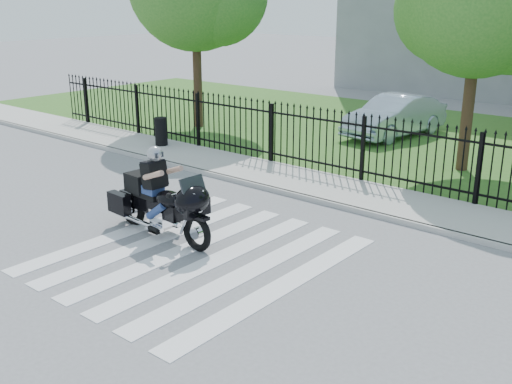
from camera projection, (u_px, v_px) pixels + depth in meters
The scene contains 9 objects.
ground at pixel (198, 255), 11.32m from camera, with size 120.00×120.00×0.00m, color slate.
crosswalk at pixel (198, 255), 11.31m from camera, with size 5.00×5.50×0.01m, color silver, non-canonical shape.
sidewalk at pixel (340, 191), 14.95m from camera, with size 40.00×2.00×0.12m, color #ADAAA3.
curb at pixel (318, 200), 14.22m from camera, with size 40.00×0.12×0.12m, color #ADAAA3.
grass_strip at pixel (452, 143), 20.08m from camera, with size 40.00×12.00×0.02m, color #326121.
iron_fence at pixel (363, 151), 15.42m from camera, with size 26.00×0.04×1.80m.
motorcycle_rider at pixel (159, 199), 12.08m from camera, with size 2.88×0.98×1.90m.
parked_car at pixel (395, 116), 20.90m from camera, with size 1.50×4.31×1.42m, color #A7BAD3.
litter_bin at pixel (161, 131), 19.23m from camera, with size 0.40×0.40×0.90m, color black.
Camera 1 is at (7.50, -7.28, 4.62)m, focal length 42.00 mm.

